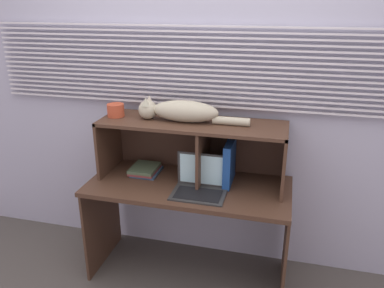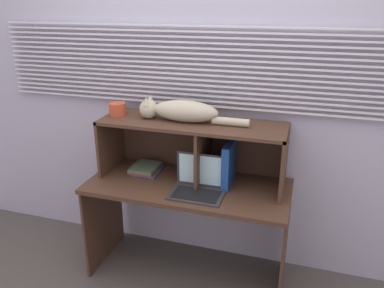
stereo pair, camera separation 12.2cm
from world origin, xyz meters
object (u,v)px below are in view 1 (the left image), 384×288
binder_upright (229,162)px  book_stack (145,170)px  cat (180,111)px  laptop (200,185)px  small_basket (116,110)px

binder_upright → book_stack: size_ratio=1.28×
cat → laptop: (0.18, -0.18, -0.42)m
binder_upright → book_stack: bearing=-179.9°
book_stack → small_basket: bearing=179.6°
binder_upright → book_stack: 0.61m
cat → laptop: cat is taller
laptop → small_basket: small_basket is taller
laptop → binder_upright: 0.26m
book_stack → small_basket: size_ratio=1.98×
book_stack → small_basket: small_basket is taller
cat → small_basket: (-0.46, 0.00, -0.03)m
book_stack → small_basket: (-0.20, 0.00, 0.42)m
laptop → book_stack: size_ratio=1.48×
laptop → book_stack: laptop is taller
laptop → binder_upright: bearing=48.9°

